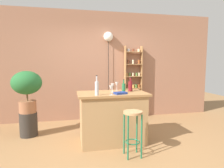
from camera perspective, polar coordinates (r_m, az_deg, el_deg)
ground at (r=3.58m, az=1.16°, el=-18.26°), size 12.00×12.00×0.00m
back_wall at (r=5.18m, az=-3.87°, el=5.27°), size 6.40×0.10×2.80m
kitchen_counter at (r=3.69m, az=0.07°, el=-9.68°), size 1.27×0.72×0.94m
bar_stool at (r=3.14m, az=6.09°, el=-11.47°), size 0.30×0.30×0.73m
spice_shelf at (r=5.27m, az=6.18°, el=0.15°), size 0.47×0.15×1.93m
plant_stool at (r=4.39m, az=-23.21°, el=-10.74°), size 0.35×0.35×0.48m
potted_plant at (r=4.23m, az=-23.65°, el=-0.64°), size 0.59×0.53×0.84m
bottle_olive_oil at (r=3.79m, az=5.39°, el=-0.52°), size 0.08×0.08×0.27m
bottle_soda_blue at (r=3.29m, az=-4.47°, el=-1.11°), size 0.06×0.06×0.34m
bottle_vinegar at (r=3.60m, az=3.44°, el=-1.04°), size 0.06×0.06×0.24m
wine_glass_left at (r=3.32m, az=-0.24°, el=-1.20°), size 0.07×0.07×0.16m
wine_glass_center at (r=3.64m, az=0.20°, el=-0.55°), size 0.07×0.07×0.16m
wine_glass_right at (r=3.88m, az=1.40°, el=-0.12°), size 0.07×0.07×0.16m
cookbook at (r=3.43m, az=2.47°, el=-2.65°), size 0.24×0.20×0.03m
pendant_globe_light at (r=5.15m, az=-1.08°, el=13.43°), size 0.24×0.24×2.28m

